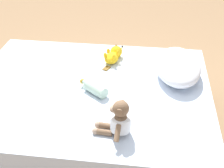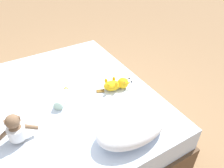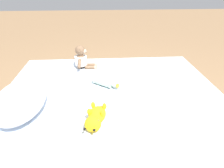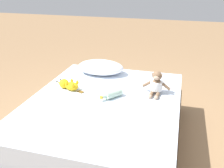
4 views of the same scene
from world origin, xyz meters
name	(u,v)px [view 3 (image 3 of 4)]	position (x,y,z in m)	size (l,w,h in m)	color
ground_plane	(112,133)	(0.00, 0.00, 0.00)	(16.00, 16.00, 0.00)	#93704C
bed	(112,113)	(0.00, 0.00, 0.24)	(1.46, 1.81, 0.48)	brown
pillow	(20,100)	(-0.24, 0.64, 0.57)	(0.57, 0.36, 0.17)	white
plush_monkey	(82,59)	(0.46, 0.27, 0.58)	(0.29, 0.23, 0.24)	brown
plush_yellow_creature	(95,118)	(-0.43, 0.13, 0.53)	(0.33, 0.16, 0.10)	yellow
glass_bottle	(104,81)	(0.07, 0.06, 0.52)	(0.19, 0.22, 0.08)	#B2D1B7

